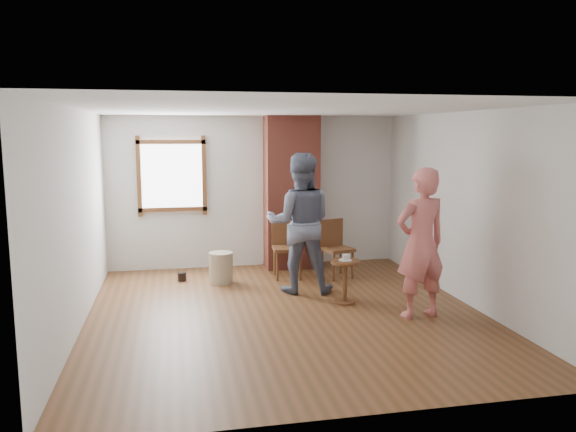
# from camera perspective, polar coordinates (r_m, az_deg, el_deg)

# --- Properties ---
(ground) EXTENTS (5.50, 5.50, 0.00)m
(ground) POSITION_cam_1_polar(r_m,az_deg,el_deg) (7.37, -0.24, -9.83)
(ground) COLOR brown
(ground) RESTS_ON ground
(room_shell) EXTENTS (5.04, 5.52, 2.62)m
(room_shell) POSITION_cam_1_polar(r_m,az_deg,el_deg) (7.60, -1.57, 4.65)
(room_shell) COLOR silver
(room_shell) RESTS_ON ground
(brick_chimney) EXTENTS (0.90, 0.50, 2.60)m
(brick_chimney) POSITION_cam_1_polar(r_m,az_deg,el_deg) (9.62, 0.34, 2.40)
(brick_chimney) COLOR #AE4F3D
(brick_chimney) RESTS_ON ground
(stoneware_crock) EXTENTS (0.47, 0.47, 0.48)m
(stoneware_crock) POSITION_cam_1_polar(r_m,az_deg,el_deg) (8.81, -6.84, -5.23)
(stoneware_crock) COLOR tan
(stoneware_crock) RESTS_ON ground
(dark_pot) EXTENTS (0.16, 0.16, 0.13)m
(dark_pot) POSITION_cam_1_polar(r_m,az_deg,el_deg) (9.05, -10.72, -6.08)
(dark_pot) COLOR black
(dark_pot) RESTS_ON ground
(dining_chair_left) EXTENTS (0.48, 0.48, 0.96)m
(dining_chair_left) POSITION_cam_1_polar(r_m,az_deg,el_deg) (9.05, -0.15, -2.86)
(dining_chair_left) COLOR brown
(dining_chair_left) RESTS_ON ground
(dining_chair_right) EXTENTS (0.54, 0.54, 0.93)m
(dining_chair_right) POSITION_cam_1_polar(r_m,az_deg,el_deg) (9.09, 4.78, -2.96)
(dining_chair_right) COLOR brown
(dining_chair_right) RESTS_ON ground
(side_table) EXTENTS (0.40, 0.40, 0.60)m
(side_table) POSITION_cam_1_polar(r_m,az_deg,el_deg) (7.71, 5.81, -5.92)
(side_table) COLOR brown
(side_table) RESTS_ON ground
(cake_plate) EXTENTS (0.18, 0.18, 0.01)m
(cake_plate) POSITION_cam_1_polar(r_m,az_deg,el_deg) (7.67, 5.83, -4.46)
(cake_plate) COLOR white
(cake_plate) RESTS_ON side_table
(cake_slice) EXTENTS (0.08, 0.07, 0.06)m
(cake_slice) POSITION_cam_1_polar(r_m,az_deg,el_deg) (7.66, 5.91, -4.21)
(cake_slice) COLOR white
(cake_slice) RESTS_ON cake_plate
(man) EXTENTS (1.13, 0.96, 2.03)m
(man) POSITION_cam_1_polar(r_m,az_deg,el_deg) (8.13, 1.21, -0.73)
(man) COLOR #141B39
(man) RESTS_ON ground
(person_pink) EXTENTS (0.75, 0.56, 1.89)m
(person_pink) POSITION_cam_1_polar(r_m,az_deg,el_deg) (7.19, 13.34, -2.72)
(person_pink) COLOR #E37571
(person_pink) RESTS_ON ground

